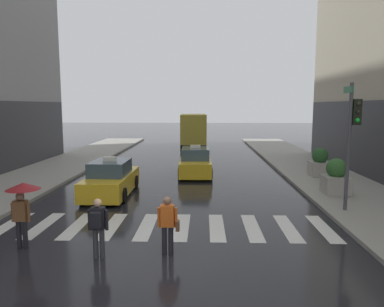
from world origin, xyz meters
TOP-DOWN VIEW (x-y plane):
  - ground_plane at (0.00, 0.00)m, footprint 160.00×160.00m
  - crosswalk_markings at (0.00, 3.00)m, footprint 11.30×2.80m
  - traffic_light_pole at (6.87, 4.75)m, footprint 0.44×0.84m
  - taxi_lead at (-2.93, 7.31)m, footprint 1.94×4.54m
  - taxi_second at (0.84, 12.43)m, footprint 2.00×4.57m
  - box_truck at (0.37, 24.35)m, footprint 2.44×7.60m
  - pedestrian_with_umbrella at (-3.82, 0.99)m, footprint 0.96×0.96m
  - pedestrian_with_backpack at (-1.48, 0.34)m, footprint 0.55×0.43m
  - pedestrian_with_handbag at (0.37, 0.65)m, footprint 0.60×0.24m
  - planter_near_corner at (7.34, 7.42)m, footprint 1.10×1.10m
  - planter_mid_block at (7.93, 11.58)m, footprint 1.10×1.10m

SIDE VIEW (x-z plane):
  - ground_plane at x=0.00m, z-range 0.00..0.00m
  - crosswalk_markings at x=0.00m, z-range 0.00..0.01m
  - taxi_lead at x=-2.93m, z-range -0.18..1.63m
  - taxi_second at x=0.84m, z-range -0.18..1.63m
  - planter_near_corner at x=7.34m, z-range 0.07..1.67m
  - planter_mid_block at x=7.93m, z-range 0.07..1.67m
  - pedestrian_with_handbag at x=0.37m, z-range 0.11..1.76m
  - pedestrian_with_backpack at x=-1.48m, z-range 0.15..1.80m
  - pedestrian_with_umbrella at x=-3.82m, z-range 0.55..2.49m
  - box_truck at x=0.37m, z-range 0.18..3.53m
  - traffic_light_pole at x=6.87m, z-range 0.86..5.66m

